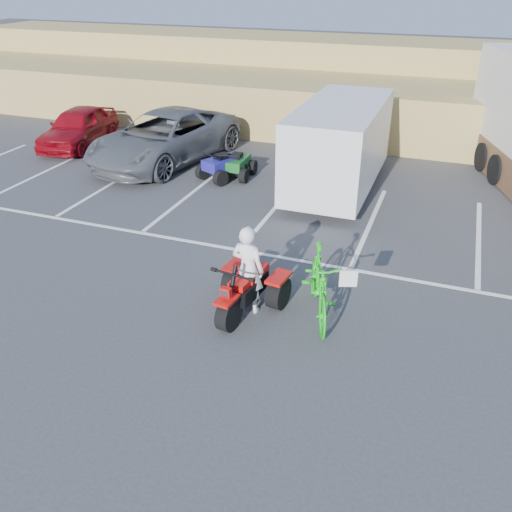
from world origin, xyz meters
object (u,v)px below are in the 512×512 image
(red_car, at_px, (78,127))
(cargo_trailer, at_px, (340,144))
(rider, at_px, (248,269))
(green_dirt_bike, at_px, (319,285))
(grey_pickup, at_px, (165,137))
(quad_atv_green, at_px, (237,177))
(quad_atv_blue, at_px, (223,179))
(red_trike_atv, at_px, (245,312))

(red_car, relative_size, cargo_trailer, 0.75)
(rider, height_order, green_dirt_bike, rider)
(grey_pickup, height_order, red_car, grey_pickup)
(green_dirt_bike, bearing_deg, quad_atv_green, 103.42)
(green_dirt_bike, distance_m, quad_atv_blue, 7.98)
(grey_pickup, bearing_deg, green_dirt_bike, -34.56)
(green_dirt_bike, bearing_deg, quad_atv_blue, 106.76)
(cargo_trailer, bearing_deg, grey_pickup, 175.47)
(red_car, distance_m, quad_atv_blue, 6.68)
(cargo_trailer, bearing_deg, rider, -91.43)
(red_car, bearing_deg, quad_atv_blue, -21.22)
(red_trike_atv, xyz_separation_m, rider, (0.02, 0.15, 0.90))
(grey_pickup, height_order, quad_atv_green, grey_pickup)
(rider, height_order, red_car, rider)
(red_trike_atv, relative_size, cargo_trailer, 0.32)
(green_dirt_bike, height_order, grey_pickup, grey_pickup)
(grey_pickup, relative_size, quad_atv_green, 4.53)
(green_dirt_bike, relative_size, grey_pickup, 0.38)
(green_dirt_bike, height_order, cargo_trailer, cargo_trailer)
(grey_pickup, distance_m, quad_atv_blue, 2.83)
(red_car, xyz_separation_m, quad_atv_blue, (6.48, -1.45, -0.70))
(quad_atv_green, bearing_deg, cargo_trailer, 0.34)
(red_car, relative_size, quad_atv_green, 3.08)
(grey_pickup, bearing_deg, quad_atv_green, -1.96)
(rider, xyz_separation_m, grey_pickup, (-5.97, 7.56, -0.07))
(green_dirt_bike, xyz_separation_m, grey_pickup, (-7.32, 7.28, 0.15))
(green_dirt_bike, relative_size, quad_atv_green, 1.72)
(green_dirt_bike, relative_size, cargo_trailer, 0.42)
(quad_atv_green, bearing_deg, rider, -68.35)
(red_trike_atv, distance_m, green_dirt_bike, 1.59)
(rider, distance_m, green_dirt_bike, 1.39)
(red_trike_atv, xyz_separation_m, quad_atv_blue, (-3.41, 6.79, 0.00))
(quad_atv_green, bearing_deg, red_trike_atv, -68.93)
(red_trike_atv, height_order, green_dirt_bike, green_dirt_bike)
(red_trike_atv, distance_m, red_car, 12.89)
(rider, bearing_deg, red_trike_atv, 90.00)
(quad_atv_blue, bearing_deg, green_dirt_bike, -28.78)
(rider, bearing_deg, quad_atv_blue, -55.40)
(cargo_trailer, relative_size, quad_atv_green, 4.10)
(red_trike_atv, xyz_separation_m, green_dirt_bike, (1.37, 0.43, 0.69))
(red_trike_atv, height_order, cargo_trailer, cargo_trailer)
(red_trike_atv, bearing_deg, quad_atv_blue, 123.96)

